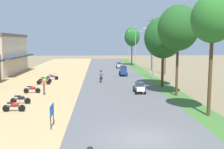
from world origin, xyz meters
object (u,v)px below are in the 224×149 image
utility_pole_near (165,50)px  car_hatchback_silver (119,65)px  median_tree_nearest (213,19)px  streetlamp_far (129,46)px  parked_motorbike_fourth (44,81)px  pedestrian_on_shoulder (44,86)px  parked_motorbike_sixth (52,77)px  street_signboard (52,112)px  streetlamp_near (153,49)px  median_tree_third (163,38)px  motorbike_ahead_second (101,76)px  car_van_blue (123,70)px  parked_motorbike_third (32,89)px  utility_pole_far (152,44)px  parked_motorbike_nearest (14,106)px  parked_motorbike_second (21,99)px  streetlamp_mid (135,46)px  car_sedan_white (139,87)px  median_tree_fourth (132,37)px  parked_motorbike_fifth (45,79)px  median_tree_second (178,28)px

utility_pole_near → car_hatchback_silver: (-7.04, 10.46, -3.46)m
median_tree_nearest → streetlamp_far: median_tree_nearest is taller
parked_motorbike_fourth → pedestrian_on_shoulder: (1.38, -6.65, 0.41)m
parked_motorbike_fourth → median_tree_nearest: bearing=-44.4°
parked_motorbike_sixth → street_signboard: size_ratio=1.20×
pedestrian_on_shoulder → streetlamp_near: (13.91, 11.15, 3.53)m
parked_motorbike_fourth → median_tree_nearest: 22.54m
median_tree_third → parked_motorbike_sixth: bearing=156.0°
utility_pole_near → pedestrian_on_shoulder: bearing=-136.2°
street_signboard → median_tree_third: (10.98, 14.78, 4.97)m
motorbike_ahead_second → car_van_blue: bearing=60.1°
streetlamp_far → parked_motorbike_sixth: bearing=-115.5°
street_signboard → median_tree_third: median_tree_third is taller
parked_motorbike_third → utility_pole_far: bearing=51.0°
parked_motorbike_nearest → street_signboard: bearing=-47.1°
parked_motorbike_second → streetlamp_far: streetlamp_far is taller
streetlamp_mid → car_sedan_white: bearing=-97.4°
parked_motorbike_fourth → pedestrian_on_shoulder: bearing=-78.3°
pedestrian_on_shoulder → median_tree_nearest: (14.00, -8.41, 6.28)m
parked_motorbike_third → streetlamp_mid: 32.68m
streetlamp_far → motorbike_ahead_second: 34.84m
median_tree_nearest → car_hatchback_silver: 36.07m
median_tree_fourth → streetlamp_mid: 3.92m
streetlamp_near → car_sedan_white: streetlamp_near is taller
pedestrian_on_shoulder → car_hatchback_silver: size_ratio=0.81×
parked_motorbike_second → parked_motorbike_fourth: same height
parked_motorbike_third → utility_pole_far: 28.24m
street_signboard → streetlamp_mid: bearing=74.3°
parked_motorbike_fifth → parked_motorbike_sixth: size_ratio=1.00×
car_hatchback_silver → parked_motorbike_second: bearing=-110.2°
car_van_blue → car_hatchback_silver: size_ratio=1.20×
parked_motorbike_third → streetlamp_mid: (15.39, 28.53, 4.10)m
street_signboard → utility_pole_far: size_ratio=0.15×
streetlamp_near → median_tree_fourth: bearing=90.9°
parked_motorbike_third → parked_motorbike_fourth: same height
streetlamp_near → utility_pole_far: (2.16, 11.53, 0.70)m
streetlamp_near → car_sedan_white: bearing=-109.4°
median_tree_second → median_tree_fourth: (-0.20, 33.94, -0.26)m
parked_motorbike_third → streetlamp_near: 18.83m
parked_motorbike_sixth → median_tree_third: bearing=-24.0°
parked_motorbike_sixth → utility_pole_far: utility_pole_far is taller
car_sedan_white → parked_motorbike_nearest: bearing=-148.1°
car_sedan_white → parked_motorbike_second: bearing=-159.2°
median_tree_nearest → car_hatchback_silver: size_ratio=4.50×
median_tree_third → streetlamp_far: 37.79m
parked_motorbike_fifth → median_tree_nearest: size_ratio=0.20×
median_tree_second → streetlamp_mid: size_ratio=1.16×
median_tree_fourth → car_sedan_white: 33.18m
streetlamp_far → car_van_blue: (-4.14, -27.39, -3.35)m
median_tree_fourth → parked_motorbike_sixth: bearing=-123.3°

